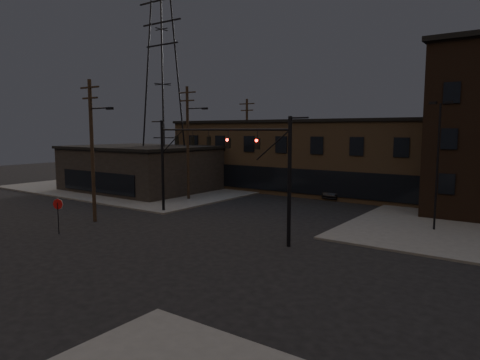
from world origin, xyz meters
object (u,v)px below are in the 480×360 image
object	(u,v)px
traffic_signal_far	(173,155)
car_crossing	(338,191)
traffic_signal_near	(273,166)
stop_sign	(58,208)

from	to	relation	value
traffic_signal_far	car_crossing	size ratio (longest dim) A/B	1.74
traffic_signal_near	traffic_signal_far	distance (m)	12.57
traffic_signal_far	stop_sign	xyz separation A→B (m)	(-1.28, -9.99, -3.17)
traffic_signal_near	traffic_signal_far	world-z (taller)	same
traffic_signal_near	stop_sign	xyz separation A→B (m)	(-13.36, -6.49, -3.09)
traffic_signal_near	traffic_signal_far	size ratio (longest dim) A/B	1.00
car_crossing	traffic_signal_far	bearing A→B (deg)	-117.27
traffic_signal_near	stop_sign	size ratio (longest dim) A/B	3.23
traffic_signal_far	stop_sign	world-z (taller)	traffic_signal_far
traffic_signal_near	traffic_signal_far	xyz separation A→B (m)	(-12.07, 3.50, 0.08)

